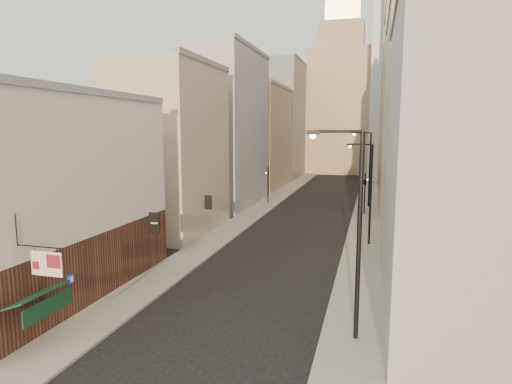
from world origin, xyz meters
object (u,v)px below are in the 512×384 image
Objects in this scene: streetlamp_near at (354,224)px; traffic_light_right at (365,183)px; white_tower at (392,86)px; streetlamp_mid at (368,188)px; clock_tower at (340,97)px; streetlamp_far at (368,165)px; traffic_light_left at (268,178)px.

streetlamp_near reaches higher than traffic_light_right.
white_tower reaches higher than traffic_light_right.
clock_tower is at bearing 109.51° from streetlamp_mid.
clock_tower is at bearing 90.26° from streetlamp_far.
white_tower is at bearing 99.32° from streetlamp_mid.
white_tower is at bearing -51.84° from clock_tower.
traffic_light_left is 1.00× the size of traffic_light_right.
white_tower is 41.42m from traffic_light_right.
clock_tower reaches higher than streetlamp_far.
traffic_light_right is (-0.51, 13.92, -1.24)m from streetlamp_mid.
traffic_light_right is at bearing -100.58° from streetlamp_far.
streetlamp_mid is at bearing 132.23° from traffic_light_left.
streetlamp_near is at bearing -92.93° from white_tower.
streetlamp_mid reaches higher than traffic_light_right.
streetlamp_far is at bearing 81.45° from streetlamp_near.
traffic_light_left is (-13.07, -0.48, -1.99)m from streetlamp_far.
clock_tower is at bearing -58.82° from traffic_light_right.
streetlamp_near is 17.87m from streetlamp_mid.
streetlamp_near is at bearing -84.98° from clock_tower.
traffic_light_right is (-0.17, -5.05, -1.75)m from streetlamp_far.
traffic_light_right is at bearing 104.91° from streetlamp_mid.
streetlamp_far is at bearing -81.06° from clock_tower.
streetlamp_mid is (0.40, 17.85, -0.66)m from streetlamp_near.
streetlamp_mid is 22.90m from traffic_light_left.
streetlamp_mid is at bearing 80.26° from streetlamp_near.
streetlamp_near is 36.83m from streetlamp_far.
streetlamp_mid is at bearing 115.37° from traffic_light_right.
traffic_light_left is (-13.01, 36.35, -2.14)m from streetlamp_near.
streetlamp_far is at bearing -68.63° from traffic_light_right.
streetlamp_near is at bearing 115.98° from traffic_light_left.
clock_tower reaches higher than traffic_light_left.
streetlamp_near is at bearing -98.77° from streetlamp_far.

